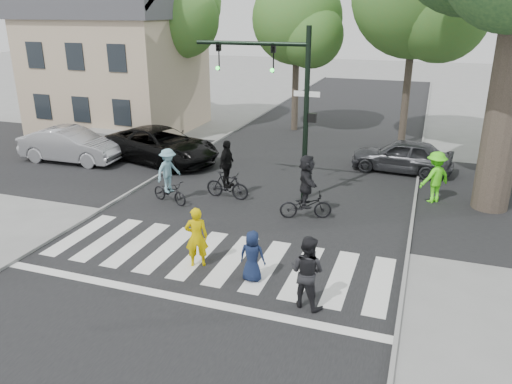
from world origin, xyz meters
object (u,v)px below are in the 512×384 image
(pedestrian_adult, at_px, (307,272))
(car_silver, at_px, (71,145))
(pedestrian_child, at_px, (252,256))
(cyclist_right, at_px, (306,190))
(cyclist_mid, at_px, (227,175))
(traffic_signal, at_px, (283,90))
(pedestrian_woman, at_px, (197,237))
(car_suv, at_px, (161,145))
(cyclist_left, at_px, (169,180))
(car_grey, at_px, (402,156))

(pedestrian_adult, relative_size, car_silver, 0.38)
(pedestrian_child, height_order, cyclist_right, cyclist_right)
(cyclist_mid, distance_m, car_silver, 8.61)
(pedestrian_child, xyz_separation_m, cyclist_right, (0.30, 4.36, 0.29))
(traffic_signal, bearing_deg, pedestrian_woman, -96.09)
(cyclist_right, xyz_separation_m, car_suv, (-7.67, 4.15, -0.20))
(pedestrian_woman, height_order, car_suv, pedestrian_woman)
(traffic_signal, xyz_separation_m, cyclist_right, (1.34, -1.67, -2.94))
(pedestrian_adult, height_order, cyclist_right, cyclist_right)
(pedestrian_child, xyz_separation_m, cyclist_left, (-4.57, 4.11, 0.19))
(car_grey, bearing_deg, pedestrian_woman, -19.03)
(traffic_signal, xyz_separation_m, cyclist_left, (-3.54, -1.91, -3.04))
(pedestrian_child, distance_m, cyclist_mid, 5.92)
(car_suv, bearing_deg, cyclist_left, -132.17)
(cyclist_left, bearing_deg, pedestrian_woman, -52.94)
(pedestrian_child, distance_m, car_silver, 13.32)
(traffic_signal, relative_size, cyclist_right, 2.78)
(pedestrian_adult, height_order, car_suv, pedestrian_adult)
(cyclist_right, xyz_separation_m, car_silver, (-11.50, 2.85, -0.20))
(pedestrian_child, bearing_deg, pedestrian_adult, 153.50)
(cyclist_left, distance_m, cyclist_mid, 2.06)
(pedestrian_child, relative_size, cyclist_mid, 0.62)
(cyclist_mid, xyz_separation_m, car_silver, (-8.37, 2.01, -0.12))
(cyclist_left, distance_m, car_suv, 5.21)
(cyclist_mid, height_order, cyclist_right, same)
(pedestrian_child, xyz_separation_m, car_suv, (-7.37, 8.51, 0.09))
(cyclist_right, relative_size, car_silver, 0.46)
(traffic_signal, height_order, pedestrian_child, traffic_signal)
(car_suv, distance_m, car_silver, 4.04)
(pedestrian_woman, xyz_separation_m, pedestrian_adult, (3.22, -0.92, 0.05))
(cyclist_right, bearing_deg, pedestrian_adult, -75.96)
(pedestrian_woman, xyz_separation_m, car_suv, (-5.71, 8.27, -0.07))
(traffic_signal, bearing_deg, car_silver, 173.33)
(pedestrian_woman, relative_size, cyclist_right, 0.77)
(pedestrian_adult, height_order, cyclist_mid, cyclist_mid)
(cyclist_right, bearing_deg, car_silver, 166.06)
(cyclist_left, relative_size, car_grey, 0.48)
(cyclist_right, height_order, car_silver, cyclist_right)
(pedestrian_adult, distance_m, cyclist_left, 7.79)
(car_silver, bearing_deg, pedestrian_woman, -128.10)
(cyclist_left, xyz_separation_m, cyclist_mid, (1.75, 1.09, 0.03))
(pedestrian_adult, relative_size, cyclist_mid, 0.82)
(cyclist_mid, xyz_separation_m, cyclist_right, (3.13, -0.84, 0.08))
(traffic_signal, bearing_deg, pedestrian_child, -80.26)
(pedestrian_child, height_order, cyclist_mid, cyclist_mid)
(traffic_signal, relative_size, car_grey, 1.45)
(cyclist_left, bearing_deg, car_grey, 40.72)
(cyclist_mid, bearing_deg, cyclist_right, -15.10)
(pedestrian_woman, relative_size, car_suv, 0.30)
(pedestrian_adult, height_order, car_grey, pedestrian_adult)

